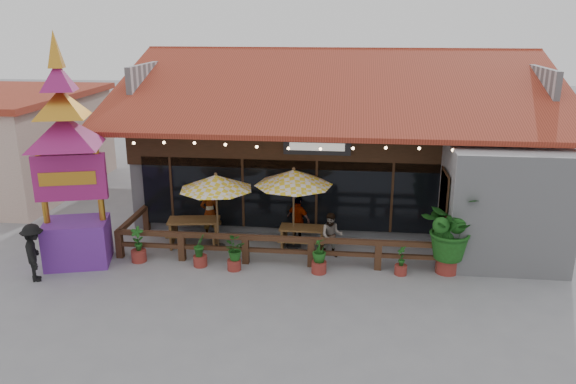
# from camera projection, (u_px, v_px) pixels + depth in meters

# --- Properties ---
(ground) EXTENTS (100.00, 100.00, 0.00)m
(ground) POSITION_uv_depth(u_px,v_px,m) (328.00, 260.00, 17.43)
(ground) COLOR gray
(ground) RESTS_ON ground
(restaurant_building) EXTENTS (15.50, 14.73, 6.09)m
(restaurant_building) POSITION_uv_depth(u_px,v_px,m) (342.00, 145.00, 23.03)
(restaurant_building) COLOR #B3B3B8
(restaurant_building) RESTS_ON ground
(patio_railing) EXTENTS (10.00, 2.60, 0.92)m
(patio_railing) POSITION_uv_depth(u_px,v_px,m) (255.00, 242.00, 17.24)
(patio_railing) COLOR #462819
(patio_railing) RESTS_ON ground
(umbrella_left) EXTENTS (2.82, 2.82, 2.54)m
(umbrella_left) POSITION_uv_depth(u_px,v_px,m) (216.00, 183.00, 17.74)
(umbrella_left) COLOR brown
(umbrella_left) RESTS_ON ground
(umbrella_right) EXTENTS (2.93, 2.93, 2.70)m
(umbrella_right) POSITION_uv_depth(u_px,v_px,m) (294.00, 178.00, 17.77)
(umbrella_right) COLOR brown
(umbrella_right) RESTS_ON ground
(picnic_table_left) EXTENTS (1.90, 1.71, 0.82)m
(picnic_table_left) POSITION_uv_depth(u_px,v_px,m) (194.00, 227.00, 18.66)
(picnic_table_left) COLOR brown
(picnic_table_left) RESTS_ON ground
(picnic_table_right) EXTENTS (1.50, 1.30, 0.71)m
(picnic_table_right) POSITION_uv_depth(u_px,v_px,m) (303.00, 234.00, 18.25)
(picnic_table_right) COLOR brown
(picnic_table_right) RESTS_ON ground
(thai_sign_tower) EXTENTS (3.37, 3.37, 7.42)m
(thai_sign_tower) POSITION_uv_depth(u_px,v_px,m) (65.00, 138.00, 16.07)
(thai_sign_tower) COLOR #642791
(thai_sign_tower) RESTS_ON ground
(tropical_plant) EXTENTS (2.20, 2.27, 2.41)m
(tropical_plant) POSITION_uv_depth(u_px,v_px,m) (450.00, 229.00, 16.18)
(tropical_plant) COLOR maroon
(tropical_plant) RESTS_ON ground
(diner_a) EXTENTS (0.77, 0.72, 1.77)m
(diner_a) POSITION_uv_depth(u_px,v_px,m) (210.00, 212.00, 19.08)
(diner_a) COLOR #3A2112
(diner_a) RESTS_ON ground
(diner_b) EXTENTS (0.71, 0.55, 1.45)m
(diner_b) POSITION_uv_depth(u_px,v_px,m) (332.00, 235.00, 17.46)
(diner_b) COLOR #3A2112
(diner_b) RESTS_ON ground
(diner_c) EXTENTS (0.97, 0.80, 1.54)m
(diner_c) POSITION_uv_depth(u_px,v_px,m) (298.00, 219.00, 18.75)
(diner_c) COLOR #3A2112
(diner_c) RESTS_ON ground
(pedestrian) EXTENTS (1.07, 1.26, 1.70)m
(pedestrian) POSITION_uv_depth(u_px,v_px,m) (34.00, 253.00, 15.87)
(pedestrian) COLOR black
(pedestrian) RESTS_ON ground
(planter_a) EXTENTS (0.46, 0.46, 1.12)m
(planter_a) POSITION_uv_depth(u_px,v_px,m) (138.00, 247.00, 17.21)
(planter_a) COLOR maroon
(planter_a) RESTS_ON ground
(planter_b) EXTENTS (0.44, 0.47, 1.02)m
(planter_b) POSITION_uv_depth(u_px,v_px,m) (200.00, 252.00, 16.89)
(planter_b) COLOR maroon
(planter_b) RESTS_ON ground
(planter_c) EXTENTS (0.76, 0.71, 0.99)m
(planter_c) POSITION_uv_depth(u_px,v_px,m) (234.00, 252.00, 16.60)
(planter_c) COLOR maroon
(planter_c) RESTS_ON ground
(planter_d) EXTENTS (0.55, 0.55, 1.08)m
(planter_d) POSITION_uv_depth(u_px,v_px,m) (319.00, 256.00, 16.42)
(planter_d) COLOR maroon
(planter_d) RESTS_ON ground
(planter_e) EXTENTS (0.36, 0.36, 0.89)m
(planter_e) POSITION_uv_depth(u_px,v_px,m) (401.00, 263.00, 16.35)
(planter_e) COLOR maroon
(planter_e) RESTS_ON ground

